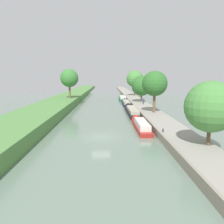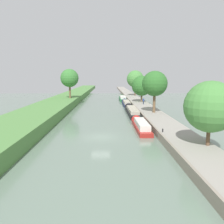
# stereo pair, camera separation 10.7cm
# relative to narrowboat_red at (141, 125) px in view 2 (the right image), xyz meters

# --- Properties ---
(ground_plane) EXTENTS (160.00, 160.00, 0.00)m
(ground_plane) POSITION_rel_narrowboat_red_xyz_m (-6.08, -4.92, -0.54)
(ground_plane) COLOR slate
(left_grassy_bank) EXTENTS (8.46, 260.00, 1.87)m
(left_grassy_bank) POSITION_rel_narrowboat_red_xyz_m (-18.01, -4.92, 0.39)
(left_grassy_bank) COLOR #518442
(left_grassy_bank) RESTS_ON ground_plane
(right_towpath) EXTENTS (4.42, 260.00, 0.96)m
(right_towpath) POSITION_rel_narrowboat_red_xyz_m (3.82, -4.92, -0.06)
(right_towpath) COLOR gray
(right_towpath) RESTS_ON ground_plane
(stone_quay) EXTENTS (0.25, 260.00, 1.01)m
(stone_quay) POSITION_rel_narrowboat_red_xyz_m (1.49, -4.92, -0.04)
(stone_quay) COLOR gray
(stone_quay) RESTS_ON ground_plane
(narrowboat_red) EXTENTS (1.84, 11.20, 1.95)m
(narrowboat_red) POSITION_rel_narrowboat_red_xyz_m (0.00, 0.00, 0.00)
(narrowboat_red) COLOR maroon
(narrowboat_red) RESTS_ON ground_plane
(narrowboat_black) EXTENTS (2.09, 15.63, 2.03)m
(narrowboat_black) POSITION_rel_narrowboat_red_xyz_m (0.14, 14.32, 0.04)
(narrowboat_black) COLOR black
(narrowboat_black) RESTS_ON ground_plane
(narrowboat_navy) EXTENTS (1.93, 12.36, 1.89)m
(narrowboat_navy) POSITION_rel_narrowboat_red_xyz_m (0.16, 29.90, -0.02)
(narrowboat_navy) COLOR #141E42
(narrowboat_navy) RESTS_ON ground_plane
(narrowboat_green) EXTENTS (2.18, 11.20, 2.16)m
(narrowboat_green) POSITION_rel_narrowboat_red_xyz_m (0.02, 43.07, 0.06)
(narrowboat_green) COLOR #1E6033
(narrowboat_green) RESTS_ON ground_plane
(tree_rightbank_near) EXTENTS (5.23, 5.23, 6.65)m
(tree_rightbank_near) POSITION_rel_narrowboat_red_xyz_m (5.20, -11.97, 4.44)
(tree_rightbank_near) COLOR brown
(tree_rightbank_near) RESTS_ON right_towpath
(tree_rightbank_midnear) EXTENTS (4.93, 4.93, 8.15)m
(tree_rightbank_midnear) POSITION_rel_narrowboat_red_xyz_m (4.05, 9.78, 6.07)
(tree_rightbank_midnear) COLOR brown
(tree_rightbank_midnear) RESTS_ON right_towpath
(tree_rightbank_midfar) EXTENTS (5.62, 5.62, 7.29)m
(tree_rightbank_midfar) POSITION_rel_narrowboat_red_xyz_m (4.46, 29.14, 4.88)
(tree_rightbank_midfar) COLOR brown
(tree_rightbank_midfar) RESTS_ON right_towpath
(tree_rightbank_far) EXTENTS (6.29, 6.29, 9.32)m
(tree_rightbank_far) POSITION_rel_narrowboat_red_xyz_m (5.18, 50.41, 6.58)
(tree_rightbank_far) COLOR brown
(tree_rightbank_far) RESTS_ON right_towpath
(tree_leftbank_downstream) EXTENTS (5.12, 5.12, 8.27)m
(tree_leftbank_downstream) POSITION_rel_narrowboat_red_xyz_m (-15.92, 30.73, 7.01)
(tree_leftbank_downstream) COLOR brown
(tree_leftbank_downstream) RESTS_ON left_grassy_bank
(person_walking) EXTENTS (0.34, 0.34, 1.66)m
(person_walking) POSITION_rel_narrowboat_red_xyz_m (4.09, 23.21, 1.29)
(person_walking) COLOR #282D42
(person_walking) RESTS_ON right_towpath
(mooring_bollard_near) EXTENTS (0.16, 0.16, 0.45)m
(mooring_bollard_near) POSITION_rel_narrowboat_red_xyz_m (1.91, -6.29, 0.64)
(mooring_bollard_near) COLOR black
(mooring_bollard_near) RESTS_ON right_towpath
(mooring_bollard_far) EXTENTS (0.16, 0.16, 0.45)m
(mooring_bollard_far) POSITION_rel_narrowboat_red_xyz_m (1.91, 47.73, 0.64)
(mooring_bollard_far) COLOR black
(mooring_bollard_far) RESTS_ON right_towpath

